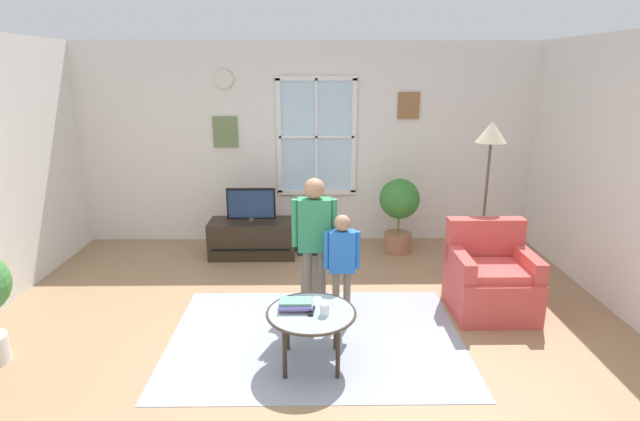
% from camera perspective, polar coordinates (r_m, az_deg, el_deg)
% --- Properties ---
extents(ground_plane, '(6.62, 6.20, 0.02)m').
position_cam_1_polar(ground_plane, '(4.41, -1.71, -15.49)').
color(ground_plane, '#9E7A56').
extents(back_wall, '(6.02, 0.17, 2.65)m').
position_cam_1_polar(back_wall, '(6.69, -1.41, 7.72)').
color(back_wall, silver).
rests_on(back_wall, ground_plane).
extents(area_rug, '(2.57, 1.83, 0.01)m').
position_cam_1_polar(area_rug, '(4.52, -0.48, -14.48)').
color(area_rug, '#999EAD').
rests_on(area_rug, ground_plane).
extents(tv_stand, '(1.07, 0.47, 0.46)m').
position_cam_1_polar(tv_stand, '(6.32, -7.80, -3.21)').
color(tv_stand, '#2D2319').
rests_on(tv_stand, ground_plane).
extents(television, '(0.60, 0.08, 0.42)m').
position_cam_1_polar(television, '(6.18, -7.96, 0.75)').
color(television, '#4C4C4C').
rests_on(television, tv_stand).
extents(armchair, '(0.76, 0.74, 0.87)m').
position_cam_1_polar(armchair, '(5.12, 19.07, -7.52)').
color(armchair, '#D14C47').
rests_on(armchair, ground_plane).
extents(coffee_table, '(0.72, 0.72, 0.46)m').
position_cam_1_polar(coffee_table, '(3.98, -1.02, -12.02)').
color(coffee_table, '#99B2B7').
rests_on(coffee_table, ground_plane).
extents(book_stack, '(0.27, 0.18, 0.08)m').
position_cam_1_polar(book_stack, '(3.99, -2.79, -10.80)').
color(book_stack, '#6A525E').
rests_on(book_stack, coffee_table).
extents(cup, '(0.07, 0.07, 0.09)m').
position_cam_1_polar(cup, '(3.89, 0.54, -11.36)').
color(cup, white).
rests_on(cup, coffee_table).
extents(remote_near_books, '(0.06, 0.14, 0.02)m').
position_cam_1_polar(remote_near_books, '(3.95, -0.98, -11.52)').
color(remote_near_books, black).
rests_on(remote_near_books, coffee_table).
extents(person_blue_shirt, '(0.32, 0.15, 1.07)m').
position_cam_1_polar(person_blue_shirt, '(4.44, 2.54, -5.48)').
color(person_blue_shirt, '#726656').
rests_on(person_blue_shirt, ground_plane).
extents(person_black_shirt, '(0.32, 0.15, 1.07)m').
position_cam_1_polar(person_black_shirt, '(4.84, -1.32, -3.60)').
color(person_black_shirt, '#726656').
rests_on(person_black_shirt, ground_plane).
extents(person_green_shirt, '(0.41, 0.19, 1.37)m').
position_cam_1_polar(person_green_shirt, '(4.50, -0.65, -2.61)').
color(person_green_shirt, '#726656').
rests_on(person_green_shirt, ground_plane).
extents(potted_plant_by_window, '(0.51, 0.51, 0.97)m').
position_cam_1_polar(potted_plant_by_window, '(6.37, 9.13, 0.38)').
color(potted_plant_by_window, '#9E6B4C').
rests_on(potted_plant_by_window, ground_plane).
extents(floor_lamp, '(0.32, 0.32, 1.77)m').
position_cam_1_polar(floor_lamp, '(5.55, 19.07, 6.76)').
color(floor_lamp, black).
rests_on(floor_lamp, ground_plane).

